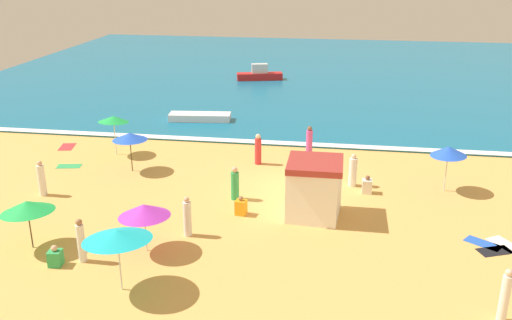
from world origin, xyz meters
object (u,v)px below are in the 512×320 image
(small_boat_1, at_px, (260,75))
(beachgoer_8, at_px, (353,171))
(beachgoer_4, at_px, (187,217))
(beachgoer_6, at_px, (258,150))
(beachgoer_0, at_px, (309,142))
(beach_umbrella_1, at_px, (117,235))
(beachgoer_2, at_px, (367,186))
(small_boat_0, at_px, (200,117))
(beach_umbrella_4, at_px, (113,119))
(beachgoer_3, at_px, (241,207))
(beachgoer_1, at_px, (505,297))
(lifeguard_cabana, at_px, (314,188))
(beachgoer_12, at_px, (42,179))
(beach_umbrella_5, at_px, (449,151))
(beachgoer_7, at_px, (235,184))
(beach_umbrella_0, at_px, (27,207))
(beach_umbrella_2, at_px, (144,210))
(beach_umbrella_3, at_px, (130,137))
(beachgoer_11, at_px, (55,257))
(beachgoer_10, at_px, (81,241))

(small_boat_1, bearing_deg, beachgoer_8, -70.82)
(beachgoer_4, xyz_separation_m, beachgoer_6, (1.52, 8.48, 0.01))
(beachgoer_4, bearing_deg, beachgoer_0, 67.74)
(beach_umbrella_1, relative_size, beachgoer_0, 1.79)
(beachgoer_2, xyz_separation_m, small_boat_0, (-10.69, 10.39, -0.03))
(beach_umbrella_1, bearing_deg, beach_umbrella_4, 112.79)
(beachgoer_6, bearing_deg, beachgoer_0, 31.50)
(beachgoer_3, height_order, beachgoer_6, beachgoer_6)
(beach_umbrella_4, distance_m, small_boat_0, 7.88)
(beachgoer_2, bearing_deg, beachgoer_1, -67.96)
(lifeguard_cabana, xyz_separation_m, beachgoer_12, (-12.54, 0.23, -0.47))
(small_boat_0, distance_m, small_boat_1, 13.57)
(beach_umbrella_5, relative_size, beachgoer_3, 2.65)
(beachgoer_4, distance_m, beachgoer_8, 8.97)
(small_boat_0, bearing_deg, beachgoer_7, -68.64)
(beachgoer_8, height_order, small_boat_0, beachgoer_8)
(beach_umbrella_5, xyz_separation_m, small_boat_1, (-12.31, 23.01, -1.43))
(beachgoer_6, bearing_deg, beach_umbrella_0, -124.51)
(beach_umbrella_2, height_order, small_boat_1, beach_umbrella_2)
(beach_umbrella_5, bearing_deg, beach_umbrella_4, 171.77)
(beachgoer_0, height_order, beachgoer_12, beachgoer_0)
(beach_umbrella_2, distance_m, beach_umbrella_5, 14.23)
(beach_umbrella_4, height_order, beachgoer_6, beach_umbrella_4)
(beachgoer_2, bearing_deg, beach_umbrella_2, -140.59)
(beach_umbrella_5, bearing_deg, small_boat_0, 146.18)
(beach_umbrella_3, relative_size, beach_umbrella_5, 0.91)
(beach_umbrella_3, height_order, beachgoer_11, beach_umbrella_3)
(beachgoer_4, bearing_deg, beachgoer_8, 43.78)
(beach_umbrella_0, bearing_deg, beachgoer_10, -15.78)
(beach_umbrella_1, bearing_deg, beachgoer_12, 133.48)
(beach_umbrella_3, distance_m, beachgoer_12, 4.80)
(beach_umbrella_2, relative_size, beachgoer_6, 1.65)
(beach_umbrella_0, bearing_deg, beach_umbrella_5, 26.37)
(lifeguard_cabana, relative_size, beachgoer_10, 1.47)
(beach_umbrella_0, relative_size, beachgoer_0, 1.63)
(beachgoer_2, bearing_deg, beachgoer_10, -142.54)
(beachgoer_0, distance_m, small_boat_0, 9.59)
(beach_umbrella_1, relative_size, beachgoer_11, 3.87)
(beach_umbrella_1, height_order, beachgoer_8, beach_umbrella_1)
(beach_umbrella_5, height_order, beachgoer_10, beach_umbrella_5)
(beach_umbrella_3, height_order, beachgoer_2, beach_umbrella_3)
(small_boat_0, bearing_deg, beachgoer_2, -44.20)
(beachgoer_7, height_order, small_boat_1, beachgoer_7)
(beachgoer_2, height_order, small_boat_0, beachgoer_2)
(beach_umbrella_5, height_order, beachgoer_1, beach_umbrella_5)
(lifeguard_cabana, relative_size, beachgoer_8, 1.54)
(beach_umbrella_0, distance_m, beachgoer_10, 2.60)
(beach_umbrella_3, relative_size, beachgoer_2, 2.37)
(beachgoer_4, distance_m, beachgoer_10, 4.13)
(beach_umbrella_3, relative_size, beachgoer_8, 1.27)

